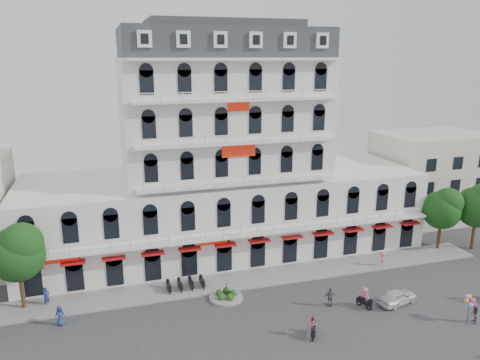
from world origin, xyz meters
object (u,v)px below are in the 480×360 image
(rider_southwest, at_px, (314,326))
(balloon_vendor, at_px, (473,309))
(rider_center, at_px, (364,297))
(parked_car, at_px, (397,297))

(rider_southwest, xyz_separation_m, balloon_vendor, (13.89, -1.99, 0.30))
(rider_center, relative_size, balloon_vendor, 0.82)
(rider_southwest, relative_size, balloon_vendor, 0.81)
(balloon_vendor, bearing_deg, rider_center, 147.10)
(parked_car, height_order, rider_center, rider_center)
(parked_car, distance_m, rider_center, 3.33)
(rider_southwest, height_order, rider_center, rider_center)
(parked_car, bearing_deg, balloon_vendor, -151.95)
(parked_car, xyz_separation_m, balloon_vendor, (4.20, -4.59, 0.60))
(parked_car, distance_m, balloon_vendor, 6.25)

